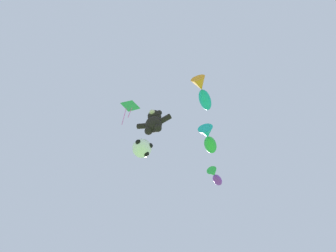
% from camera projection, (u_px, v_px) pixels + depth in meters
% --- Properties ---
extents(teddy_bear_kite, '(1.73, 0.76, 1.75)m').
position_uv_depth(teddy_bear_kite, '(154.00, 122.00, 10.44)').
color(teddy_bear_kite, black).
extents(soccer_ball_kite, '(0.87, 0.86, 0.80)m').
position_uv_depth(soccer_ball_kite, '(142.00, 148.00, 9.11)').
color(soccer_ball_kite, white).
extents(fish_kite_teal, '(0.80, 2.03, 0.79)m').
position_uv_depth(fish_kite_teal, '(202.00, 92.00, 12.26)').
color(fish_kite_teal, '#19ADB2').
extents(fish_kite_emerald, '(0.94, 1.95, 0.92)m').
position_uv_depth(fish_kite_emerald, '(208.00, 139.00, 13.75)').
color(fish_kite_emerald, green).
extents(fish_kite_violet, '(0.82, 1.54, 0.67)m').
position_uv_depth(fish_kite_violet, '(215.00, 176.00, 14.70)').
color(fish_kite_violet, purple).
extents(diamond_kite, '(1.08, 0.82, 2.96)m').
position_uv_depth(diamond_kite, '(130.00, 107.00, 14.39)').
color(diamond_kite, green).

